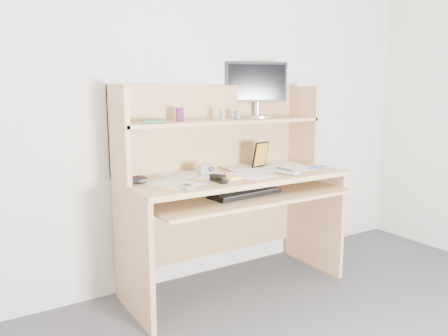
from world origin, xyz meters
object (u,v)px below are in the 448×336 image
tv_remote (284,171)px  game_case (260,154)px  desk (228,181)px  monitor (256,88)px  keyboard (245,193)px

tv_remote → game_case: 0.26m
desk → monitor: 0.70m
keyboard → game_case: (0.30, 0.25, 0.18)m
desk → keyboard: bearing=-97.5°
keyboard → monitor: 0.82m
monitor → keyboard: bearing=-111.7°
desk → keyboard: size_ratio=2.98×
keyboard → monitor: bearing=41.8°
keyboard → desk: bearing=77.0°
desk → game_case: (0.27, 0.01, 0.15)m
desk → tv_remote: (0.27, -0.24, 0.07)m
desk → tv_remote: desk is taller
desk → monitor: (0.33, 0.16, 0.59)m
desk → monitor: size_ratio=3.33×
desk → game_case: bearing=2.7°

